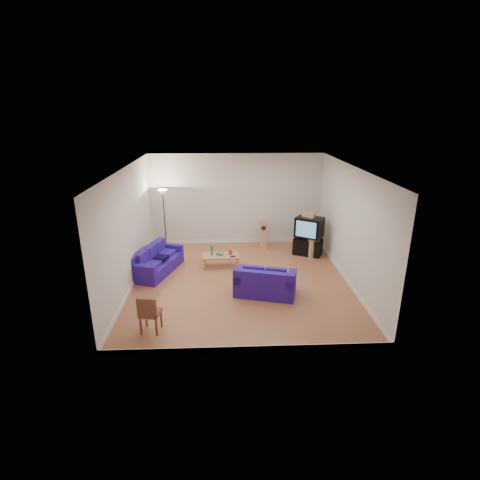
{
  "coord_description": "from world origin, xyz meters",
  "views": [
    {
      "loc": [
        -0.44,
        -9.61,
        4.65
      ],
      "look_at": [
        0.0,
        0.4,
        1.1
      ],
      "focal_mm": 28.0,
      "sensor_mm": 36.0,
      "label": 1
    }
  ],
  "objects_px": {
    "sofa_loveseat": "(265,284)",
    "tv_stand": "(308,247)",
    "sofa_three_seat": "(156,263)",
    "coffee_table": "(221,257)",
    "television": "(309,227)"
  },
  "relations": [
    {
      "from": "coffee_table",
      "to": "television",
      "type": "xyz_separation_m",
      "value": [
        2.9,
        0.92,
        0.62
      ]
    },
    {
      "from": "sofa_three_seat",
      "to": "coffee_table",
      "type": "xyz_separation_m",
      "value": [
        1.94,
        0.25,
        0.07
      ]
    },
    {
      "from": "coffee_table",
      "to": "tv_stand",
      "type": "distance_m",
      "value": 3.04
    },
    {
      "from": "sofa_loveseat",
      "to": "television",
      "type": "distance_m",
      "value": 3.34
    },
    {
      "from": "sofa_loveseat",
      "to": "coffee_table",
      "type": "relative_size",
      "value": 1.55
    },
    {
      "from": "sofa_loveseat",
      "to": "tv_stand",
      "type": "relative_size",
      "value": 1.91
    },
    {
      "from": "sofa_loveseat",
      "to": "tv_stand",
      "type": "xyz_separation_m",
      "value": [
        1.73,
        2.79,
        -0.02
      ]
    },
    {
      "from": "sofa_three_seat",
      "to": "sofa_loveseat",
      "type": "xyz_separation_m",
      "value": [
        3.1,
        -1.6,
        0.02
      ]
    },
    {
      "from": "sofa_loveseat",
      "to": "coffee_table",
      "type": "height_order",
      "value": "sofa_loveseat"
    },
    {
      "from": "sofa_three_seat",
      "to": "coffee_table",
      "type": "bearing_deg",
      "value": 116.03
    },
    {
      "from": "coffee_table",
      "to": "television",
      "type": "distance_m",
      "value": 3.11
    },
    {
      "from": "sofa_three_seat",
      "to": "coffee_table",
      "type": "height_order",
      "value": "sofa_three_seat"
    },
    {
      "from": "coffee_table",
      "to": "tv_stand",
      "type": "xyz_separation_m",
      "value": [
        2.89,
        0.94,
        -0.07
      ]
    },
    {
      "from": "coffee_table",
      "to": "television",
      "type": "relative_size",
      "value": 1.07
    },
    {
      "from": "sofa_loveseat",
      "to": "television",
      "type": "height_order",
      "value": "television"
    }
  ]
}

